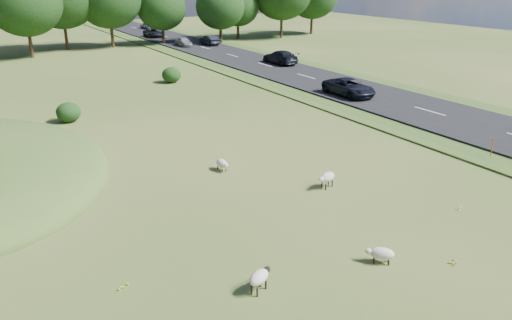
{
  "coord_description": "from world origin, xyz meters",
  "views": [
    {
      "loc": [
        -10.62,
        -17.06,
        10.27
      ],
      "look_at": [
        2.0,
        4.0,
        1.0
      ],
      "focal_mm": 35.0,
      "sensor_mm": 36.0,
      "label": 1
    }
  ],
  "objects_px": {
    "sheep_0": "(222,164)",
    "car_4": "(153,33)",
    "car_1": "(349,87)",
    "marker_post": "(492,148)",
    "sheep_2": "(259,277)",
    "car_2": "(280,57)",
    "car_5": "(148,25)",
    "car_3": "(209,40)",
    "sheep_3": "(381,253)",
    "sheep_1": "(327,177)",
    "car_7": "(184,42)"
  },
  "relations": [
    {
      "from": "car_2",
      "to": "car_7",
      "type": "bearing_deg",
      "value": -78.97
    },
    {
      "from": "sheep_0",
      "to": "sheep_2",
      "type": "distance_m",
      "value": 11.33
    },
    {
      "from": "sheep_0",
      "to": "sheep_2",
      "type": "bearing_deg",
      "value": -21.74
    },
    {
      "from": "car_3",
      "to": "car_5",
      "type": "bearing_deg",
      "value": -90.0
    },
    {
      "from": "car_2",
      "to": "car_3",
      "type": "xyz_separation_m",
      "value": [
        0.0,
        18.78,
        -0.06
      ]
    },
    {
      "from": "sheep_2",
      "to": "car_3",
      "type": "bearing_deg",
      "value": 40.91
    },
    {
      "from": "car_3",
      "to": "car_4",
      "type": "distance_m",
      "value": 13.74
    },
    {
      "from": "marker_post",
      "to": "sheep_0",
      "type": "height_order",
      "value": "marker_post"
    },
    {
      "from": "marker_post",
      "to": "car_7",
      "type": "height_order",
      "value": "car_7"
    },
    {
      "from": "car_1",
      "to": "car_2",
      "type": "xyz_separation_m",
      "value": [
        3.8,
        16.49,
        0.04
      ]
    },
    {
      "from": "sheep_0",
      "to": "car_3",
      "type": "bearing_deg",
      "value": 153.93
    },
    {
      "from": "marker_post",
      "to": "sheep_2",
      "type": "bearing_deg",
      "value": -167.22
    },
    {
      "from": "marker_post",
      "to": "car_5",
      "type": "relative_size",
      "value": 0.26
    },
    {
      "from": "marker_post",
      "to": "sheep_0",
      "type": "distance_m",
      "value": 15.84
    },
    {
      "from": "sheep_0",
      "to": "car_2",
      "type": "xyz_separation_m",
      "value": [
        20.98,
        25.88,
        0.61
      ]
    },
    {
      "from": "car_1",
      "to": "marker_post",
      "type": "bearing_deg",
      "value": -99.66
    },
    {
      "from": "sheep_2",
      "to": "car_5",
      "type": "relative_size",
      "value": 0.25
    },
    {
      "from": "sheep_1",
      "to": "sheep_2",
      "type": "height_order",
      "value": "sheep_1"
    },
    {
      "from": "car_4",
      "to": "car_5",
      "type": "relative_size",
      "value": 1.03
    },
    {
      "from": "car_2",
      "to": "car_5",
      "type": "xyz_separation_m",
      "value": [
        0.0,
        45.29,
        -0.08
      ]
    },
    {
      "from": "sheep_0",
      "to": "car_5",
      "type": "height_order",
      "value": "car_5"
    },
    {
      "from": "sheep_3",
      "to": "car_1",
      "type": "distance_m",
      "value": 26.47
    },
    {
      "from": "car_3",
      "to": "car_1",
      "type": "bearing_deg",
      "value": 83.85
    },
    {
      "from": "sheep_3",
      "to": "car_1",
      "type": "relative_size",
      "value": 0.2
    },
    {
      "from": "marker_post",
      "to": "car_7",
      "type": "distance_m",
      "value": 51.84
    },
    {
      "from": "car_3",
      "to": "car_7",
      "type": "height_order",
      "value": "car_3"
    },
    {
      "from": "sheep_0",
      "to": "car_2",
      "type": "bearing_deg",
      "value": 140.06
    },
    {
      "from": "sheep_3",
      "to": "car_3",
      "type": "relative_size",
      "value": 0.25
    },
    {
      "from": "car_2",
      "to": "car_3",
      "type": "bearing_deg",
      "value": -90.0
    },
    {
      "from": "car_5",
      "to": "car_3",
      "type": "bearing_deg",
      "value": 90.0
    },
    {
      "from": "car_7",
      "to": "sheep_3",
      "type": "bearing_deg",
      "value": -106.07
    },
    {
      "from": "sheep_3",
      "to": "car_2",
      "type": "relative_size",
      "value": 0.2
    },
    {
      "from": "sheep_1",
      "to": "car_5",
      "type": "relative_size",
      "value": 0.26
    },
    {
      "from": "car_1",
      "to": "car_4",
      "type": "distance_m",
      "value": 48.48
    },
    {
      "from": "car_2",
      "to": "sheep_1",
      "type": "bearing_deg",
      "value": 60.32
    },
    {
      "from": "sheep_0",
      "to": "car_7",
      "type": "height_order",
      "value": "car_7"
    },
    {
      "from": "sheep_2",
      "to": "sheep_3",
      "type": "xyz_separation_m",
      "value": [
        4.84,
        -0.82,
        -0.16
      ]
    },
    {
      "from": "car_2",
      "to": "car_3",
      "type": "distance_m",
      "value": 18.78
    },
    {
      "from": "car_2",
      "to": "car_5",
      "type": "distance_m",
      "value": 45.29
    },
    {
      "from": "car_5",
      "to": "sheep_0",
      "type": "bearing_deg",
      "value": 73.58
    },
    {
      "from": "car_7",
      "to": "sheep_2",
      "type": "bearing_deg",
      "value": -110.75
    },
    {
      "from": "sheep_1",
      "to": "car_4",
      "type": "distance_m",
      "value": 64.2
    },
    {
      "from": "marker_post",
      "to": "sheep_2",
      "type": "distance_m",
      "value": 18.99
    },
    {
      "from": "marker_post",
      "to": "sheep_2",
      "type": "height_order",
      "value": "marker_post"
    },
    {
      "from": "sheep_3",
      "to": "car_5",
      "type": "distance_m",
      "value": 85.01
    },
    {
      "from": "car_5",
      "to": "sheep_3",
      "type": "bearing_deg",
      "value": 76.28
    },
    {
      "from": "sheep_0",
      "to": "marker_post",
      "type": "bearing_deg",
      "value": 65.29
    },
    {
      "from": "sheep_0",
      "to": "sheep_1",
      "type": "relative_size",
      "value": 0.91
    },
    {
      "from": "sheep_0",
      "to": "car_4",
      "type": "bearing_deg",
      "value": 162.55
    },
    {
      "from": "car_4",
      "to": "sheep_2",
      "type": "bearing_deg",
      "value": -107.21
    }
  ]
}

